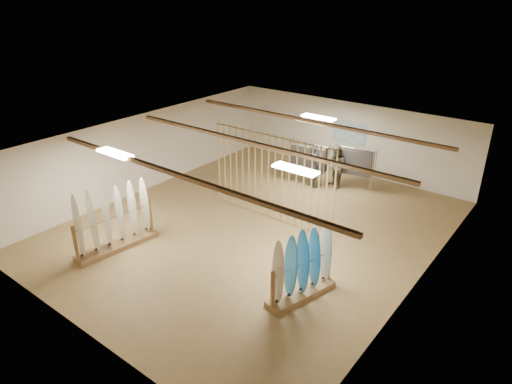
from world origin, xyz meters
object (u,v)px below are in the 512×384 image
Objects in this scene: shopper_b at (336,165)px; rack_left at (115,227)px; shopper_a at (314,162)px; rack_right at (302,275)px; clothing_rack_b at (354,162)px; clothing_rack_a at (308,157)px.

rack_left is at bearing -77.74° from shopper_b.
rack_right is at bearing 149.20° from shopper_a.
clothing_rack_b is 0.84× the size of shopper_a.
shopper_a reaches higher than shopper_b.
rack_right is (5.36, 1.34, -0.05)m from rack_left.
shopper_b is at bearing -147.44° from clothing_rack_b.
clothing_rack_b is 1.45m from shopper_a.
clothing_rack_a is (-3.54, 5.96, 0.43)m from rack_right.
clothing_rack_b is at bearing -118.00° from shopper_a.
clothing_rack_a is at bearing 17.46° from shopper_a.
rack_left reaches higher than shopper_b.
shopper_a is at bearing -18.36° from clothing_rack_a.
shopper_a is at bearing 133.80° from rack_right.
rack_left is 1.58× the size of clothing_rack_b.
shopper_b reaches higher than rack_right.
shopper_b is at bearing 127.05° from rack_right.
shopper_b is (-2.52, 6.21, 0.31)m from rack_right.
clothing_rack_b is at bearing 74.11° from rack_left.
rack_left is at bearing -150.99° from rack_right.
shopper_b is (1.03, 0.25, -0.12)m from clothing_rack_a.
rack_left is 7.53m from clothing_rack_a.
clothing_rack_b is (3.35, 7.99, 0.35)m from rack_left.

